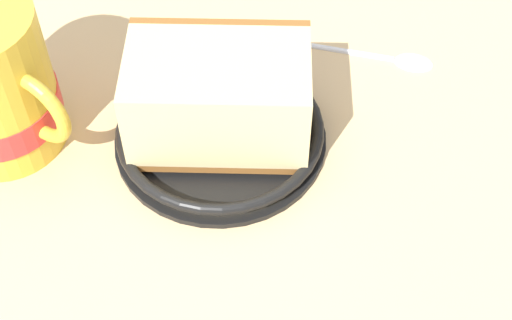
# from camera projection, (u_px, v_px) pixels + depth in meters

# --- Properties ---
(ground_plane) EXTENTS (1.15, 1.15, 0.02)m
(ground_plane) POSITION_uv_depth(u_px,v_px,m) (195.00, 183.00, 0.52)
(ground_plane) COLOR tan
(small_plate) EXTENTS (0.15, 0.15, 0.02)m
(small_plate) POSITION_uv_depth(u_px,v_px,m) (220.00, 133.00, 0.53)
(small_plate) COLOR black
(small_plate) RESTS_ON ground_plane
(cake_slice) EXTENTS (0.14, 0.12, 0.07)m
(cake_slice) POSITION_uv_depth(u_px,v_px,m) (219.00, 96.00, 0.50)
(cake_slice) COLOR brown
(cake_slice) RESTS_ON small_plate
(teaspoon) EXTENTS (0.11, 0.09, 0.01)m
(teaspoon) POSITION_uv_depth(u_px,v_px,m) (386.00, 55.00, 0.58)
(teaspoon) COLOR silver
(teaspoon) RESTS_ON ground_plane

